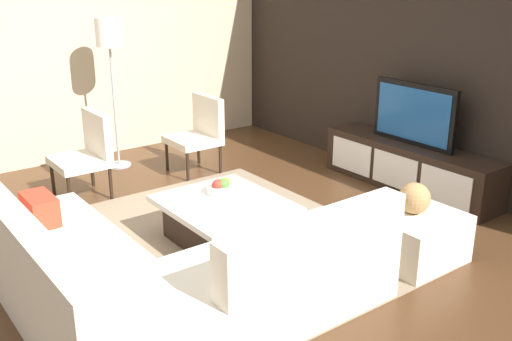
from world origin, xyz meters
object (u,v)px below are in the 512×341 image
Objects in this scene: ottoman at (411,235)px; fruit_bowl at (222,187)px; media_console at (409,167)px; decorative_ball at (415,198)px; television at (414,114)px; floor_lamp at (109,43)px; accent_chair_near at (87,150)px; coffee_table at (225,221)px; accent_chair_far at (200,130)px; sectional_couch at (155,276)px.

fruit_bowl is (-1.32, -0.95, 0.23)m from ottoman.
media_console is 8.05× the size of decorative_ball.
floor_lamp reaches higher than television.
accent_chair_near is (-1.88, -2.78, 0.24)m from media_console.
decorative_ball is (0.00, 0.00, 0.33)m from ottoman.
television is 3.37m from accent_chair_near.
television is 0.96× the size of coffee_table.
accent_chair_far is 2.90m from decorative_ball.
sectional_couch is 2.10m from ottoman.
fruit_bowl is (2.29, -0.04, -1.01)m from floor_lamp.
sectional_couch is at bearing -20.75° from accent_chair_near.
fruit_bowl is 1.74m from accent_chair_far.
decorative_ball is at bearing 18.78° from accent_chair_near.
accent_chair_far is at bearing 79.96° from accent_chair_near.
ottoman is at bearing 42.55° from coffee_table.
television is (0.00, 0.00, 0.57)m from media_console.
coffee_table is (-0.10, -2.30, -0.62)m from television.
accent_chair_far is (-2.89, -0.21, 0.29)m from ottoman.
floor_lamp reaches higher than accent_chair_near.
decorative_ball is (0.54, 2.03, 0.25)m from sectional_couch.
television is 1.74m from ottoman.
accent_chair_near is 1.70m from fruit_bowl.
floor_lamp is 3.84m from decorative_ball.
coffee_table is 1.59m from decorative_ball.
decorative_ball is (1.04, -1.25, 0.28)m from media_console.
television is at bearing 40.03° from floor_lamp.
ottoman is 1.65m from fruit_bowl.
accent_chair_far reaches higher than decorative_ball.
television is 3.59× the size of fruit_bowl.
television is 1.65m from decorative_ball.
fruit_bowl is at bearing -144.22° from decorative_ball.
accent_chair_near is 1.34m from floor_lamp.
television is at bearing 90.00° from media_console.
coffee_table is at bearing -28.60° from fruit_bowl.
fruit_bowl is 0.32× the size of accent_chair_far.
floor_lamp is 6.18× the size of fruit_bowl.
sectional_couch is 1.16m from coffee_table.
floor_lamp is at bearing 159.95° from sectional_couch.
floor_lamp reaches higher than ottoman.
decorative_ball is at bearing 75.21° from sectional_couch.
media_console is 2.33× the size of accent_chair_near.
decorative_ball reaches higher than fruit_bowl.
accent_chair_far is (-1.57, 0.74, 0.06)m from fruit_bowl.
floor_lamp reaches higher than media_console.
ottoman is (0.54, 2.03, -0.08)m from sectional_couch.
media_console is at bearing 40.03° from floor_lamp.
accent_chair_near is 1.00× the size of accent_chair_far.
sectional_couch is 2.73× the size of accent_chair_far.
sectional_couch is 2.26× the size of coffee_table.
television is 2.38m from accent_chair_far.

